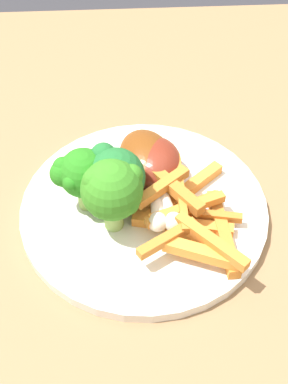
# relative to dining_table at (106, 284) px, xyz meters

# --- Properties ---
(dining_table) EXTENTS (1.26, 0.88, 0.75)m
(dining_table) POSITION_rel_dining_table_xyz_m (0.00, 0.00, 0.00)
(dining_table) COLOR #8E6B47
(dining_table) RESTS_ON ground_plane
(dinner_plate) EXTENTS (0.25, 0.25, 0.01)m
(dinner_plate) POSITION_rel_dining_table_xyz_m (-0.04, -0.02, 0.10)
(dinner_plate) COLOR white
(dinner_plate) RESTS_ON dining_table
(broccoli_floret_front) EXTENTS (0.06, 0.05, 0.07)m
(broccoli_floret_front) POSITION_rel_dining_table_xyz_m (0.02, -0.03, 0.15)
(broccoli_floret_front) COLOR #8AAE50
(broccoli_floret_front) RESTS_ON dinner_plate
(broccoli_floret_middle) EXTENTS (0.06, 0.06, 0.07)m
(broccoli_floret_middle) POSITION_rel_dining_table_xyz_m (-0.02, -0.02, 0.15)
(broccoli_floret_middle) COLOR #77B860
(broccoli_floret_middle) RESTS_ON dinner_plate
(broccoli_floret_back) EXTENTS (0.06, 0.06, 0.08)m
(broccoli_floret_back) POSITION_rel_dining_table_xyz_m (-0.01, 0.00, 0.16)
(broccoli_floret_back) COLOR #92B65A
(broccoli_floret_back) RESTS_ON dinner_plate
(carrot_fries_pile) EXTENTS (0.12, 0.15, 0.04)m
(carrot_fries_pile) POSITION_rel_dining_table_xyz_m (-0.08, 0.01, 0.12)
(carrot_fries_pile) COLOR orange
(carrot_fries_pile) RESTS_ON dinner_plate
(chicken_drumstick_near) EXTENTS (0.07, 0.14, 0.04)m
(chicken_drumstick_near) POSITION_rel_dining_table_xyz_m (-0.05, -0.06, 0.13)
(chicken_drumstick_near) COLOR #51230B
(chicken_drumstick_near) RESTS_ON dinner_plate
(chicken_drumstick_far) EXTENTS (0.06, 0.12, 0.04)m
(chicken_drumstick_far) POSITION_rel_dining_table_xyz_m (-0.06, -0.06, 0.13)
(chicken_drumstick_far) COLOR #57190F
(chicken_drumstick_far) RESTS_ON dinner_plate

